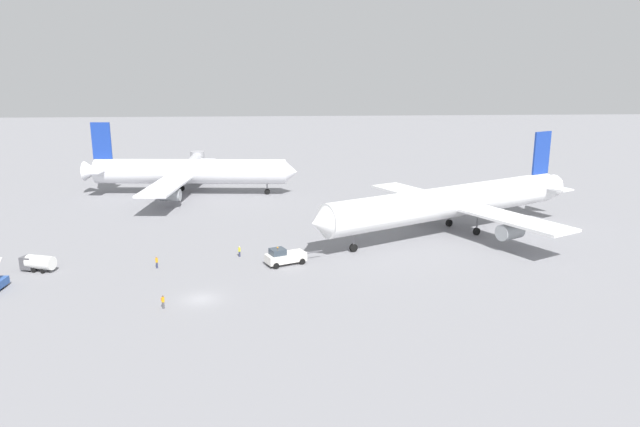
{
  "coord_description": "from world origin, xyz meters",
  "views": [
    {
      "loc": [
        10.25,
        -69.55,
        28.15
      ],
      "look_at": [
        17.06,
        27.82,
        4.0
      ],
      "focal_mm": 32.62,
      "sensor_mm": 36.0,
      "label": 1
    }
  ],
  "objects_px": {
    "ground_crew_wing_walker_right": "(157,262)",
    "airliner_at_gate_left": "(189,172)",
    "ground_crew_ramp_agent_by_cones": "(239,251)",
    "gse_fuel_bowser_stubby": "(37,262)",
    "ground_crew_marshaller_foreground": "(163,302)",
    "jet_bridge": "(195,161)",
    "pushback_tug": "(285,257)",
    "airliner_being_pushed": "(451,202)"
  },
  "relations": [
    {
      "from": "pushback_tug",
      "to": "jet_bridge",
      "type": "xyz_separation_m",
      "value": [
        -23.31,
        74.88,
        3.15
      ]
    },
    {
      "from": "airliner_being_pushed",
      "to": "ground_crew_marshaller_foreground",
      "type": "height_order",
      "value": "airliner_being_pushed"
    },
    {
      "from": "gse_fuel_bowser_stubby",
      "to": "ground_crew_ramp_agent_by_cones",
      "type": "height_order",
      "value": "gse_fuel_bowser_stubby"
    },
    {
      "from": "airliner_at_gate_left",
      "to": "jet_bridge",
      "type": "xyz_separation_m",
      "value": [
        -1.79,
        22.66,
        -0.87
      ]
    },
    {
      "from": "ground_crew_marshaller_foreground",
      "to": "ground_crew_wing_walker_right",
      "type": "bearing_deg",
      "value": 104.01
    },
    {
      "from": "airliner_being_pushed",
      "to": "pushback_tug",
      "type": "height_order",
      "value": "airliner_being_pushed"
    },
    {
      "from": "ground_crew_marshaller_foreground",
      "to": "jet_bridge",
      "type": "distance_m",
      "value": 90.82
    },
    {
      "from": "ground_crew_marshaller_foreground",
      "to": "ground_crew_ramp_agent_by_cones",
      "type": "distance_m",
      "value": 21.19
    },
    {
      "from": "ground_crew_wing_walker_right",
      "to": "ground_crew_ramp_agent_by_cones",
      "type": "height_order",
      "value": "ground_crew_wing_walker_right"
    },
    {
      "from": "jet_bridge",
      "to": "gse_fuel_bowser_stubby",
      "type": "bearing_deg",
      "value": -99.14
    },
    {
      "from": "airliner_being_pushed",
      "to": "jet_bridge",
      "type": "bearing_deg",
      "value": 131.45
    },
    {
      "from": "pushback_tug",
      "to": "ground_crew_wing_walker_right",
      "type": "xyz_separation_m",
      "value": [
        -18.65,
        -0.4,
        -0.3
      ]
    },
    {
      "from": "pushback_tug",
      "to": "jet_bridge",
      "type": "relative_size",
      "value": 0.51
    },
    {
      "from": "ground_crew_ramp_agent_by_cones",
      "to": "jet_bridge",
      "type": "bearing_deg",
      "value": 103.03
    },
    {
      "from": "gse_fuel_bowser_stubby",
      "to": "airliner_at_gate_left",
      "type": "bearing_deg",
      "value": 75.22
    },
    {
      "from": "airliner_being_pushed",
      "to": "ground_crew_ramp_agent_by_cones",
      "type": "bearing_deg",
      "value": -163.24
    },
    {
      "from": "pushback_tug",
      "to": "gse_fuel_bowser_stubby",
      "type": "bearing_deg",
      "value": -179.1
    },
    {
      "from": "ground_crew_wing_walker_right",
      "to": "ground_crew_ramp_agent_by_cones",
      "type": "xyz_separation_m",
      "value": [
        11.7,
        4.56,
        -0.04
      ]
    },
    {
      "from": "airliner_being_pushed",
      "to": "ground_crew_wing_walker_right",
      "type": "distance_m",
      "value": 50.78
    },
    {
      "from": "ground_crew_marshaller_foreground",
      "to": "ground_crew_ramp_agent_by_cones",
      "type": "xyz_separation_m",
      "value": [
        7.94,
        19.65,
        0.01
      ]
    },
    {
      "from": "airliner_being_pushed",
      "to": "gse_fuel_bowser_stubby",
      "type": "bearing_deg",
      "value": -166.41
    },
    {
      "from": "airliner_at_gate_left",
      "to": "jet_bridge",
      "type": "height_order",
      "value": "airliner_at_gate_left"
    },
    {
      "from": "airliner_at_gate_left",
      "to": "ground_crew_marshaller_foreground",
      "type": "relative_size",
      "value": 29.57
    },
    {
      "from": "gse_fuel_bowser_stubby",
      "to": "ground_crew_ramp_agent_by_cones",
      "type": "bearing_deg",
      "value": 9.41
    },
    {
      "from": "gse_fuel_bowser_stubby",
      "to": "ground_crew_marshaller_foreground",
      "type": "xyz_separation_m",
      "value": [
        20.56,
        -14.93,
        -0.46
      ]
    },
    {
      "from": "ground_crew_wing_walker_right",
      "to": "airliner_at_gate_left",
      "type": "bearing_deg",
      "value": 93.12
    },
    {
      "from": "airliner_at_gate_left",
      "to": "pushback_tug",
      "type": "height_order",
      "value": "airliner_at_gate_left"
    },
    {
      "from": "airliner_at_gate_left",
      "to": "ground_crew_ramp_agent_by_cones",
      "type": "height_order",
      "value": "airliner_at_gate_left"
    },
    {
      "from": "airliner_being_pushed",
      "to": "pushback_tug",
      "type": "xyz_separation_m",
      "value": [
        -29.47,
        -15.13,
        -4.39
      ]
    },
    {
      "from": "airliner_at_gate_left",
      "to": "pushback_tug",
      "type": "bearing_deg",
      "value": -67.61
    },
    {
      "from": "ground_crew_marshaller_foreground",
      "to": "gse_fuel_bowser_stubby",
      "type": "bearing_deg",
      "value": 144.02
    },
    {
      "from": "airliner_at_gate_left",
      "to": "jet_bridge",
      "type": "relative_size",
      "value": 2.87
    },
    {
      "from": "ground_crew_ramp_agent_by_cones",
      "to": "ground_crew_wing_walker_right",
      "type": "bearing_deg",
      "value": -158.7
    },
    {
      "from": "ground_crew_wing_walker_right",
      "to": "ground_crew_ramp_agent_by_cones",
      "type": "bearing_deg",
      "value": 21.3
    },
    {
      "from": "airliner_being_pushed",
      "to": "gse_fuel_bowser_stubby",
      "type": "relative_size",
      "value": 9.94
    },
    {
      "from": "airliner_being_pushed",
      "to": "ground_crew_wing_walker_right",
      "type": "height_order",
      "value": "airliner_being_pushed"
    },
    {
      "from": "airliner_at_gate_left",
      "to": "ground_crew_marshaller_foreground",
      "type": "height_order",
      "value": "airliner_at_gate_left"
    },
    {
      "from": "airliner_being_pushed",
      "to": "ground_crew_ramp_agent_by_cones",
      "type": "distance_m",
      "value": 38.32
    },
    {
      "from": "airliner_at_gate_left",
      "to": "gse_fuel_bowser_stubby",
      "type": "height_order",
      "value": "airliner_at_gate_left"
    },
    {
      "from": "airliner_at_gate_left",
      "to": "ground_crew_ramp_agent_by_cones",
      "type": "xyz_separation_m",
      "value": [
        14.57,
        -48.06,
        -4.36
      ]
    },
    {
      "from": "airliner_at_gate_left",
      "to": "gse_fuel_bowser_stubby",
      "type": "relative_size",
      "value": 9.49
    },
    {
      "from": "airliner_at_gate_left",
      "to": "ground_crew_wing_walker_right",
      "type": "xyz_separation_m",
      "value": [
        2.87,
        -52.62,
        -4.32
      ]
    }
  ]
}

